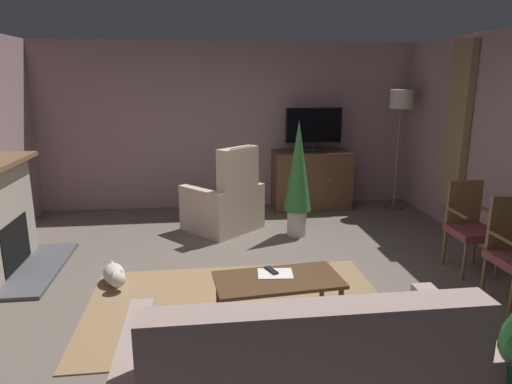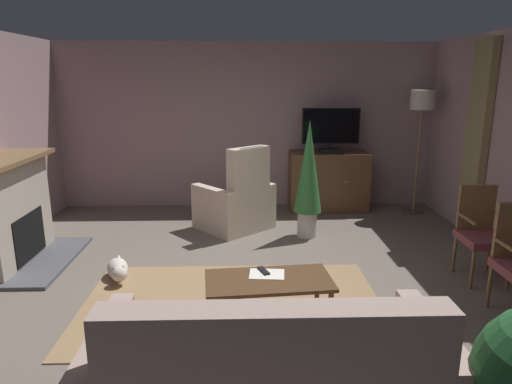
{
  "view_description": "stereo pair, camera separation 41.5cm",
  "coord_description": "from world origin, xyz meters",
  "px_view_note": "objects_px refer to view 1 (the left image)",
  "views": [
    {
      "loc": [
        -0.49,
        -4.18,
        2.06
      ],
      "look_at": [
        0.05,
        0.2,
        0.95
      ],
      "focal_mm": 31.89,
      "sensor_mm": 36.0,
      "label": 1
    },
    {
      "loc": [
        -0.08,
        -4.21,
        2.06
      ],
      "look_at": [
        0.05,
        0.2,
        0.95
      ],
      "focal_mm": 31.89,
      "sensor_mm": 36.0,
      "label": 2
    }
  ],
  "objects_px": {
    "television": "(314,128)",
    "cat": "(115,275)",
    "armchair_beside_cabinet": "(225,204)",
    "side_chair_mid_row": "(470,225)",
    "sofa_floral": "(303,380)",
    "coffee_table": "(278,283)",
    "tv_remote": "(271,271)",
    "tv_cabinet": "(311,181)",
    "floor_lamp": "(401,111)",
    "potted_plant_small_fern_corner": "(298,173)",
    "folded_newspaper": "(275,274)"
  },
  "relations": [
    {
      "from": "television",
      "to": "cat",
      "type": "bearing_deg",
      "value": -136.73
    },
    {
      "from": "armchair_beside_cabinet",
      "to": "side_chair_mid_row",
      "type": "xyz_separation_m",
      "value": [
        2.56,
        -1.69,
        0.15
      ]
    },
    {
      "from": "sofa_floral",
      "to": "armchair_beside_cabinet",
      "type": "distance_m",
      "value": 3.77
    },
    {
      "from": "coffee_table",
      "to": "sofa_floral",
      "type": "relative_size",
      "value": 0.53
    },
    {
      "from": "armchair_beside_cabinet",
      "to": "side_chair_mid_row",
      "type": "relative_size",
      "value": 1.23
    },
    {
      "from": "tv_remote",
      "to": "armchair_beside_cabinet",
      "type": "distance_m",
      "value": 2.43
    },
    {
      "from": "tv_cabinet",
      "to": "sofa_floral",
      "type": "xyz_separation_m",
      "value": [
        -1.21,
        -4.69,
        -0.13
      ]
    },
    {
      "from": "tv_remote",
      "to": "floor_lamp",
      "type": "distance_m",
      "value": 4.2
    },
    {
      "from": "cat",
      "to": "floor_lamp",
      "type": "height_order",
      "value": "floor_lamp"
    },
    {
      "from": "television",
      "to": "tv_remote",
      "type": "bearing_deg",
      "value": -109.76
    },
    {
      "from": "coffee_table",
      "to": "side_chair_mid_row",
      "type": "bearing_deg",
      "value": 20.91
    },
    {
      "from": "coffee_table",
      "to": "armchair_beside_cabinet",
      "type": "xyz_separation_m",
      "value": [
        -0.3,
        2.55,
        -0.0
      ]
    },
    {
      "from": "armchair_beside_cabinet",
      "to": "potted_plant_small_fern_corner",
      "type": "height_order",
      "value": "potted_plant_small_fern_corner"
    },
    {
      "from": "tv_cabinet",
      "to": "coffee_table",
      "type": "relative_size",
      "value": 1.1
    },
    {
      "from": "tv_remote",
      "to": "television",
      "type": "bearing_deg",
      "value": -40.63
    },
    {
      "from": "tv_remote",
      "to": "floor_lamp",
      "type": "xyz_separation_m",
      "value": [
        2.52,
        3.15,
        1.14
      ]
    },
    {
      "from": "coffee_table",
      "to": "cat",
      "type": "distance_m",
      "value": 1.8
    },
    {
      "from": "sofa_floral",
      "to": "cat",
      "type": "distance_m",
      "value": 2.59
    },
    {
      "from": "side_chair_mid_row",
      "to": "cat",
      "type": "relative_size",
      "value": 1.47
    },
    {
      "from": "television",
      "to": "armchair_beside_cabinet",
      "type": "height_order",
      "value": "television"
    },
    {
      "from": "armchair_beside_cabinet",
      "to": "floor_lamp",
      "type": "bearing_deg",
      "value": 14.92
    },
    {
      "from": "television",
      "to": "floor_lamp",
      "type": "bearing_deg",
      "value": -5.88
    },
    {
      "from": "cat",
      "to": "floor_lamp",
      "type": "xyz_separation_m",
      "value": [
        4.01,
        2.38,
        1.45
      ]
    },
    {
      "from": "folded_newspaper",
      "to": "cat",
      "type": "bearing_deg",
      "value": 156.66
    },
    {
      "from": "tv_remote",
      "to": "side_chair_mid_row",
      "type": "bearing_deg",
      "value": -93.4
    },
    {
      "from": "tv_cabinet",
      "to": "floor_lamp",
      "type": "distance_m",
      "value": 1.76
    },
    {
      "from": "folded_newspaper",
      "to": "cat",
      "type": "xyz_separation_m",
      "value": [
        -1.52,
        0.83,
        -0.3
      ]
    },
    {
      "from": "side_chair_mid_row",
      "to": "coffee_table",
      "type": "bearing_deg",
      "value": -159.09
    },
    {
      "from": "tv_remote",
      "to": "cat",
      "type": "bearing_deg",
      "value": 41.64
    },
    {
      "from": "sofa_floral",
      "to": "television",
      "type": "bearing_deg",
      "value": 75.44
    },
    {
      "from": "potted_plant_small_fern_corner",
      "to": "armchair_beside_cabinet",
      "type": "bearing_deg",
      "value": 159.55
    },
    {
      "from": "armchair_beside_cabinet",
      "to": "floor_lamp",
      "type": "relative_size",
      "value": 0.63
    },
    {
      "from": "sofa_floral",
      "to": "floor_lamp",
      "type": "distance_m",
      "value": 5.32
    },
    {
      "from": "tv_cabinet",
      "to": "tv_remote",
      "type": "bearing_deg",
      "value": -109.47
    },
    {
      "from": "potted_plant_small_fern_corner",
      "to": "coffee_table",
      "type": "bearing_deg",
      "value": -106.18
    },
    {
      "from": "potted_plant_small_fern_corner",
      "to": "cat",
      "type": "distance_m",
      "value": 2.63
    },
    {
      "from": "sofa_floral",
      "to": "floor_lamp",
      "type": "xyz_separation_m",
      "value": [
        2.54,
        4.5,
        1.25
      ]
    },
    {
      "from": "coffee_table",
      "to": "folded_newspaper",
      "type": "height_order",
      "value": "folded_newspaper"
    },
    {
      "from": "tv_cabinet",
      "to": "sofa_floral",
      "type": "height_order",
      "value": "sofa_floral"
    },
    {
      "from": "side_chair_mid_row",
      "to": "sofa_floral",
      "type": "bearing_deg",
      "value": -138.24
    },
    {
      "from": "sofa_floral",
      "to": "side_chair_mid_row",
      "type": "xyz_separation_m",
      "value": [
        2.32,
        2.07,
        0.2
      ]
    },
    {
      "from": "armchair_beside_cabinet",
      "to": "tv_cabinet",
      "type": "bearing_deg",
      "value": 32.82
    },
    {
      "from": "television",
      "to": "floor_lamp",
      "type": "xyz_separation_m",
      "value": [
        1.34,
        -0.14,
        0.27
      ]
    },
    {
      "from": "tv_remote",
      "to": "cat",
      "type": "height_order",
      "value": "tv_remote"
    },
    {
      "from": "armchair_beside_cabinet",
      "to": "television",
      "type": "bearing_deg",
      "value": 31.31
    },
    {
      "from": "tv_remote",
      "to": "sofa_floral",
      "type": "relative_size",
      "value": 0.08
    },
    {
      "from": "coffee_table",
      "to": "floor_lamp",
      "type": "relative_size",
      "value": 0.59
    },
    {
      "from": "tv_cabinet",
      "to": "folded_newspaper",
      "type": "xyz_separation_m",
      "value": [
        -1.16,
        -3.4,
        -0.03
      ]
    },
    {
      "from": "tv_remote",
      "to": "potted_plant_small_fern_corner",
      "type": "bearing_deg",
      "value": -39.0
    },
    {
      "from": "folded_newspaper",
      "to": "tv_cabinet",
      "type": "bearing_deg",
      "value": 76.38
    }
  ]
}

